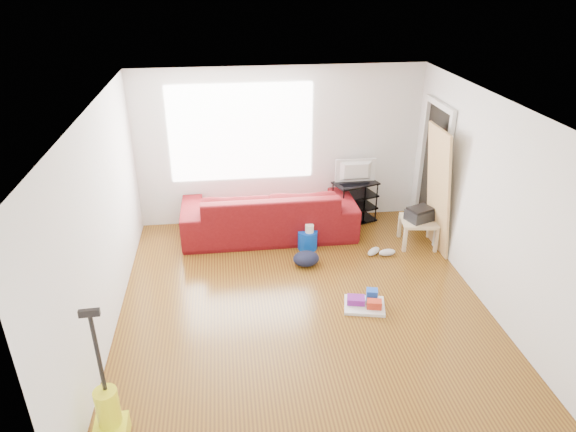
{
  "coord_description": "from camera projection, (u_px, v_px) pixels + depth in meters",
  "views": [
    {
      "loc": [
        -0.86,
        -5.18,
        3.83
      ],
      "look_at": [
        -0.12,
        0.6,
        0.97
      ],
      "focal_mm": 32.0,
      "sensor_mm": 36.0,
      "label": 1
    }
  ],
  "objects": [
    {
      "name": "cleaning_tray",
      "position": [
        365.0,
        303.0,
        6.37
      ],
      "size": [
        0.57,
        0.5,
        0.18
      ],
      "rotation": [
        0.0,
        0.0,
        -0.23
      ],
      "color": "white",
      "rests_on": "ground"
    },
    {
      "name": "door_panel",
      "position": [
        430.0,
        247.0,
        7.72
      ],
      "size": [
        0.23,
        0.74,
        1.85
      ],
      "primitive_type": "cube",
      "rotation": [
        0.0,
        -0.1,
        0.0
      ],
      "color": "tan",
      "rests_on": "ground"
    },
    {
      "name": "toilet_paper",
      "position": [
        309.0,
        237.0,
        7.58
      ],
      "size": [
        0.13,
        0.13,
        0.12
      ],
      "primitive_type": "cylinder",
      "color": "white",
      "rests_on": "bucket"
    },
    {
      "name": "side_table",
      "position": [
        419.0,
        224.0,
        7.66
      ],
      "size": [
        0.58,
        0.58,
        0.41
      ],
      "rotation": [
        0.0,
        0.0,
        -0.16
      ],
      "color": "beige",
      "rests_on": "ground"
    },
    {
      "name": "room",
      "position": [
        309.0,
        210.0,
        5.99
      ],
      "size": [
        4.51,
        5.01,
        2.51
      ],
      "color": "#533113",
      "rests_on": "ground"
    },
    {
      "name": "tv_stand",
      "position": [
        354.0,
        202.0,
        8.35
      ],
      "size": [
        0.78,
        0.59,
        0.69
      ],
      "rotation": [
        0.0,
        0.0,
        0.31
      ],
      "color": "black",
      "rests_on": "ground"
    },
    {
      "name": "bucket",
      "position": [
        307.0,
        248.0,
        7.7
      ],
      "size": [
        0.29,
        0.29,
        0.29
      ],
      "primitive_type": "cylinder",
      "rotation": [
        0.0,
        0.0,
        -0.01
      ],
      "color": "#063EBE",
      "rests_on": "ground"
    },
    {
      "name": "sneakers",
      "position": [
        380.0,
        252.0,
        7.49
      ],
      "size": [
        0.45,
        0.24,
        0.1
      ],
      "rotation": [
        0.0,
        0.0,
        0.26
      ],
      "color": "silver",
      "rests_on": "ground"
    },
    {
      "name": "backpack",
      "position": [
        306.0,
        265.0,
        7.27
      ],
      "size": [
        0.39,
        0.32,
        0.2
      ],
      "primitive_type": "ellipsoid",
      "rotation": [
        0.0,
        0.0,
        0.05
      ],
      "color": "black",
      "rests_on": "ground"
    },
    {
      "name": "tv",
      "position": [
        356.0,
        172.0,
        8.12
      ],
      "size": [
        0.65,
        0.09,
        0.37
      ],
      "primitive_type": "imported",
      "rotation": [
        0.0,
        0.0,
        3.14
      ],
      "color": "black",
      "rests_on": "tv_stand"
    },
    {
      "name": "sofa",
      "position": [
        269.0,
        234.0,
        8.1
      ],
      "size": [
        2.66,
        1.04,
        0.78
      ],
      "primitive_type": "imported",
      "rotation": [
        0.0,
        0.0,
        3.14
      ],
      "color": "#54070C",
      "rests_on": "ground"
    },
    {
      "name": "printer",
      "position": [
        420.0,
        214.0,
        7.59
      ],
      "size": [
        0.45,
        0.4,
        0.2
      ],
      "rotation": [
        0.0,
        0.0,
        0.37
      ],
      "color": "black",
      "rests_on": "side_table"
    },
    {
      "name": "vacuum",
      "position": [
        109.0,
        418.0,
        4.49
      ],
      "size": [
        0.3,
        0.34,
        1.38
      ],
      "rotation": [
        0.0,
        0.0,
        0.04
      ],
      "color": "yellow",
      "rests_on": "ground"
    }
  ]
}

